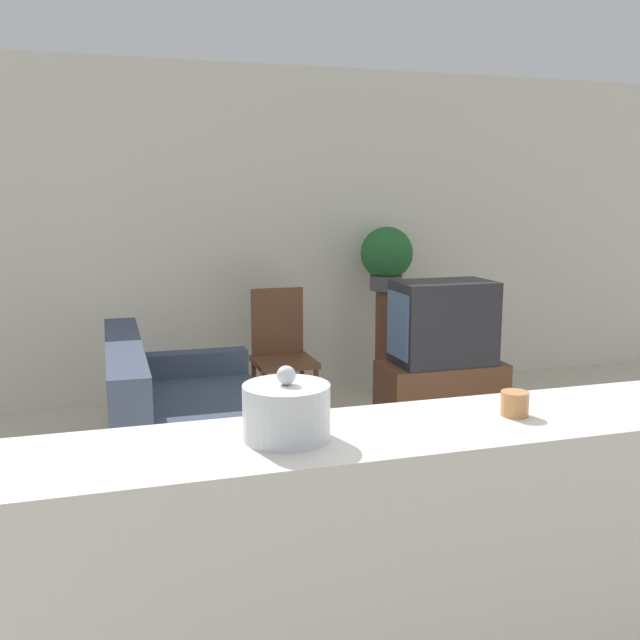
# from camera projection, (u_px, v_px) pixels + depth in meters

# --- Properties ---
(ground_plane) EXTENTS (14.00, 14.00, 0.00)m
(ground_plane) POSITION_uv_depth(u_px,v_px,m) (373.00, 620.00, 2.84)
(ground_plane) COLOR beige
(wall_back) EXTENTS (9.00, 0.06, 2.70)m
(wall_back) POSITION_uv_depth(u_px,v_px,m) (224.00, 234.00, 5.83)
(wall_back) COLOR beige
(wall_back) RESTS_ON ground_plane
(couch) EXTENTS (0.94, 1.68, 0.85)m
(couch) POSITION_uv_depth(u_px,v_px,m) (185.00, 432.00, 4.18)
(couch) COLOR #384256
(couch) RESTS_ON ground_plane
(tv_stand) EXTENTS (0.87, 0.44, 0.50)m
(tv_stand) POSITION_uv_depth(u_px,v_px,m) (441.00, 397.00, 5.09)
(tv_stand) COLOR brown
(tv_stand) RESTS_ON ground_plane
(television) EXTENTS (0.69, 0.42, 0.58)m
(television) POSITION_uv_depth(u_px,v_px,m) (442.00, 322.00, 4.99)
(television) COLOR #232328
(television) RESTS_ON tv_stand
(wooden_chair) EXTENTS (0.44, 0.44, 0.98)m
(wooden_chair) POSITION_uv_depth(u_px,v_px,m) (281.00, 349.00, 5.32)
(wooden_chair) COLOR brown
(wooden_chair) RESTS_ON ground_plane
(plant_stand) EXTENTS (0.17, 0.17, 0.88)m
(plant_stand) POSITION_uv_depth(u_px,v_px,m) (385.00, 341.00, 6.06)
(plant_stand) COLOR brown
(plant_stand) RESTS_ON ground_plane
(potted_plant) EXTENTS (0.44, 0.44, 0.53)m
(potted_plant) POSITION_uv_depth(u_px,v_px,m) (387.00, 256.00, 5.93)
(potted_plant) COLOR #4C4C51
(potted_plant) RESTS_ON plant_stand
(foreground_counter) EXTENTS (2.93, 0.44, 1.04)m
(foreground_counter) POSITION_uv_depth(u_px,v_px,m) (456.00, 588.00, 2.12)
(foreground_counter) COLOR silver
(foreground_counter) RESTS_ON ground_plane
(decorative_bowl) EXTENTS (0.23, 0.23, 0.20)m
(decorative_bowl) POSITION_uv_depth(u_px,v_px,m) (287.00, 411.00, 1.87)
(decorative_bowl) COLOR silver
(decorative_bowl) RESTS_ON foreground_counter
(candle_jar) EXTENTS (0.08, 0.08, 0.07)m
(candle_jar) POSITION_uv_depth(u_px,v_px,m) (515.00, 404.00, 2.07)
(candle_jar) COLOR #C6844C
(candle_jar) RESTS_ON foreground_counter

